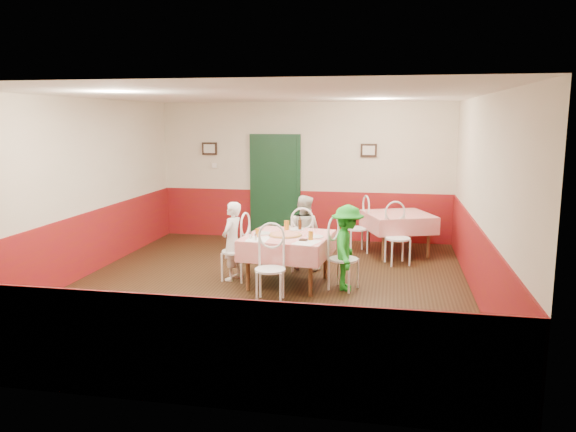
% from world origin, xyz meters
% --- Properties ---
extents(floor, '(7.00, 7.00, 0.00)m').
position_xyz_m(floor, '(0.00, 0.00, 0.00)').
color(floor, black).
rests_on(floor, ground).
extents(ceiling, '(7.00, 7.00, 0.00)m').
position_xyz_m(ceiling, '(0.00, 0.00, 2.80)').
color(ceiling, white).
rests_on(ceiling, back_wall).
extents(back_wall, '(6.00, 0.10, 2.80)m').
position_xyz_m(back_wall, '(0.00, 3.50, 1.40)').
color(back_wall, beige).
rests_on(back_wall, ground).
extents(front_wall, '(6.00, 0.10, 2.80)m').
position_xyz_m(front_wall, '(0.00, -3.50, 1.40)').
color(front_wall, beige).
rests_on(front_wall, ground).
extents(left_wall, '(0.10, 7.00, 2.80)m').
position_xyz_m(left_wall, '(-3.00, 0.00, 1.40)').
color(left_wall, beige).
rests_on(left_wall, ground).
extents(right_wall, '(0.10, 7.00, 2.80)m').
position_xyz_m(right_wall, '(3.00, 0.00, 1.40)').
color(right_wall, beige).
rests_on(right_wall, ground).
extents(wainscot_back, '(6.00, 0.03, 1.00)m').
position_xyz_m(wainscot_back, '(0.00, 3.48, 0.50)').
color(wainscot_back, maroon).
rests_on(wainscot_back, ground).
extents(wainscot_front, '(6.00, 0.03, 1.00)m').
position_xyz_m(wainscot_front, '(0.00, -3.48, 0.50)').
color(wainscot_front, maroon).
rests_on(wainscot_front, ground).
extents(wainscot_left, '(0.03, 7.00, 1.00)m').
position_xyz_m(wainscot_left, '(-2.98, 0.00, 0.50)').
color(wainscot_left, maroon).
rests_on(wainscot_left, ground).
extents(wainscot_right, '(0.03, 7.00, 1.00)m').
position_xyz_m(wainscot_right, '(2.98, 0.00, 0.50)').
color(wainscot_right, maroon).
rests_on(wainscot_right, ground).
extents(door, '(0.96, 0.06, 2.10)m').
position_xyz_m(door, '(-0.60, 3.45, 1.05)').
color(door, black).
rests_on(door, ground).
extents(picture_left, '(0.32, 0.03, 0.26)m').
position_xyz_m(picture_left, '(-2.00, 3.45, 1.85)').
color(picture_left, black).
rests_on(picture_left, back_wall).
extents(picture_right, '(0.32, 0.03, 0.26)m').
position_xyz_m(picture_right, '(1.30, 3.45, 1.85)').
color(picture_right, black).
rests_on(picture_right, back_wall).
extents(thermostat, '(0.10, 0.03, 0.10)m').
position_xyz_m(thermostat, '(-1.90, 3.45, 1.50)').
color(thermostat, white).
rests_on(thermostat, back_wall).
extents(main_table, '(1.34, 1.34, 0.77)m').
position_xyz_m(main_table, '(0.28, 0.24, 0.38)').
color(main_table, red).
rests_on(main_table, ground).
extents(second_table, '(1.45, 1.45, 0.77)m').
position_xyz_m(second_table, '(1.91, 2.50, 0.38)').
color(second_table, red).
rests_on(second_table, ground).
extents(chair_left, '(0.47, 0.47, 0.90)m').
position_xyz_m(chair_left, '(-0.57, 0.33, 0.45)').
color(chair_left, white).
rests_on(chair_left, ground).
extents(chair_right, '(0.54, 0.54, 0.90)m').
position_xyz_m(chair_right, '(1.12, 0.15, 0.45)').
color(chair_right, white).
rests_on(chair_right, ground).
extents(chair_far, '(0.46, 0.46, 0.90)m').
position_xyz_m(chair_far, '(0.37, 1.08, 0.45)').
color(chair_far, white).
rests_on(chair_far, ground).
extents(chair_near, '(0.46, 0.46, 0.90)m').
position_xyz_m(chair_near, '(0.19, -0.61, 0.45)').
color(chair_near, white).
rests_on(chair_near, ground).
extents(chair_second_a, '(0.54, 0.54, 0.90)m').
position_xyz_m(chair_second_a, '(1.16, 2.50, 0.45)').
color(chair_second_a, white).
rests_on(chair_second_a, ground).
extents(chair_second_b, '(0.54, 0.54, 0.90)m').
position_xyz_m(chair_second_b, '(1.91, 1.75, 0.45)').
color(chair_second_b, white).
rests_on(chair_second_b, ground).
extents(pizza, '(0.52, 0.52, 0.03)m').
position_xyz_m(pizza, '(0.25, 0.19, 0.78)').
color(pizza, '#B74723').
rests_on(pizza, main_table).
extents(plate_left, '(0.27, 0.27, 0.01)m').
position_xyz_m(plate_left, '(-0.13, 0.25, 0.77)').
color(plate_left, white).
rests_on(plate_left, main_table).
extents(plate_right, '(0.27, 0.27, 0.01)m').
position_xyz_m(plate_right, '(0.70, 0.17, 0.77)').
color(plate_right, white).
rests_on(plate_right, main_table).
extents(plate_far, '(0.27, 0.27, 0.01)m').
position_xyz_m(plate_far, '(0.33, 0.67, 0.77)').
color(plate_far, white).
rests_on(plate_far, main_table).
extents(glass_a, '(0.07, 0.07, 0.12)m').
position_xyz_m(glass_a, '(-0.14, 0.02, 0.82)').
color(glass_a, '#BF7219').
rests_on(glass_a, main_table).
extents(glass_b, '(0.08, 0.08, 0.13)m').
position_xyz_m(glass_b, '(0.66, -0.04, 0.82)').
color(glass_b, '#BF7219').
rests_on(glass_b, main_table).
extents(glass_c, '(0.09, 0.09, 0.15)m').
position_xyz_m(glass_c, '(0.18, 0.63, 0.83)').
color(glass_c, '#BF7219').
rests_on(glass_c, main_table).
extents(beer_bottle, '(0.06, 0.06, 0.20)m').
position_xyz_m(beer_bottle, '(0.39, 0.63, 0.86)').
color(beer_bottle, '#381C0A').
rests_on(beer_bottle, main_table).
extents(shaker_a, '(0.04, 0.04, 0.09)m').
position_xyz_m(shaker_a, '(-0.21, -0.12, 0.81)').
color(shaker_a, silver).
rests_on(shaker_a, main_table).
extents(shaker_b, '(0.04, 0.04, 0.09)m').
position_xyz_m(shaker_b, '(-0.10, -0.21, 0.81)').
color(shaker_b, silver).
rests_on(shaker_b, main_table).
extents(shaker_c, '(0.04, 0.04, 0.09)m').
position_xyz_m(shaker_c, '(-0.22, -0.06, 0.81)').
color(shaker_c, '#B23319').
rests_on(shaker_c, main_table).
extents(menu_left, '(0.31, 0.41, 0.00)m').
position_xyz_m(menu_left, '(-0.10, -0.12, 0.76)').
color(menu_left, white).
rests_on(menu_left, main_table).
extents(menu_right, '(0.41, 0.47, 0.00)m').
position_xyz_m(menu_right, '(0.63, -0.21, 0.76)').
color(menu_right, white).
rests_on(menu_right, main_table).
extents(wallet, '(0.12, 0.10, 0.02)m').
position_xyz_m(wallet, '(0.57, -0.10, 0.77)').
color(wallet, black).
rests_on(wallet, main_table).
extents(diner_left, '(0.38, 0.50, 1.22)m').
position_xyz_m(diner_left, '(-0.62, 0.33, 0.61)').
color(diner_left, gray).
rests_on(diner_left, ground).
extents(diner_far, '(0.72, 0.64, 1.24)m').
position_xyz_m(diner_far, '(0.37, 1.13, 0.62)').
color(diner_far, gray).
rests_on(diner_far, ground).
extents(diner_right, '(0.49, 0.83, 1.25)m').
position_xyz_m(diner_right, '(1.17, 0.15, 0.63)').
color(diner_right, gray).
rests_on(diner_right, ground).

